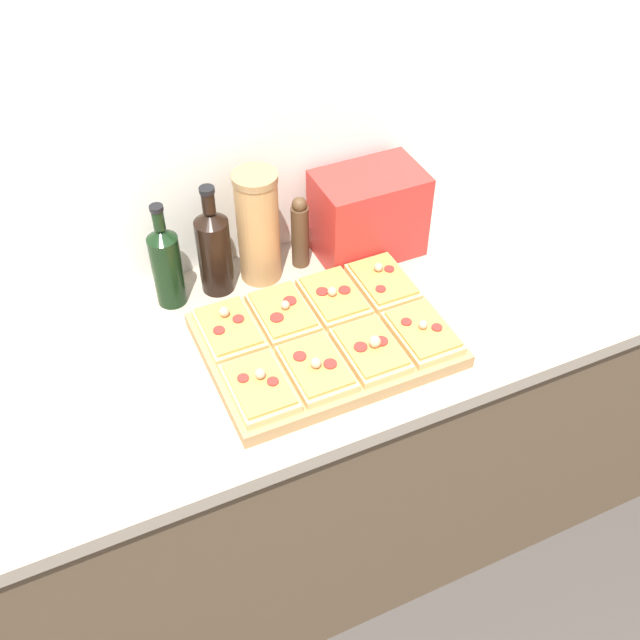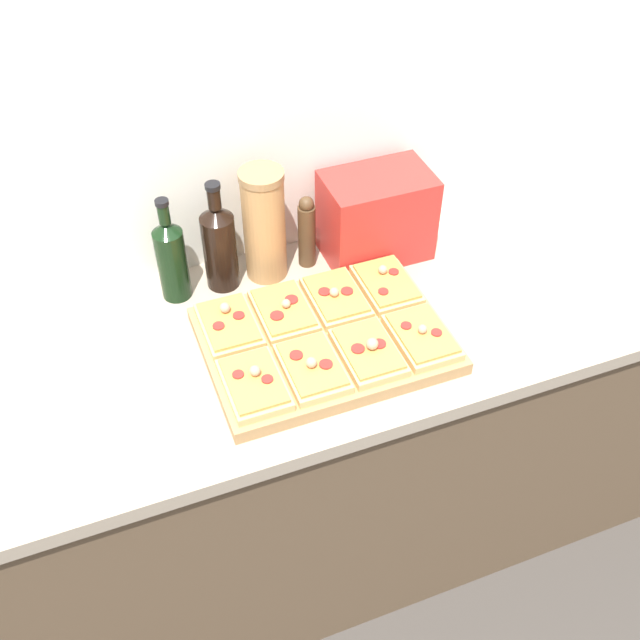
{
  "view_description": "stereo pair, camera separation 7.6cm",
  "coord_description": "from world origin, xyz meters",
  "px_view_note": "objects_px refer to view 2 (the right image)",
  "views": [
    {
      "loc": [
        -0.49,
        -0.83,
        2.16
      ],
      "look_at": [
        0.02,
        0.29,
        0.98
      ],
      "focal_mm": 42.0,
      "sensor_mm": 36.0,
      "label": 1
    },
    {
      "loc": [
        -0.42,
        -0.85,
        2.16
      ],
      "look_at": [
        0.02,
        0.29,
        0.98
      ],
      "focal_mm": 42.0,
      "sensor_mm": 36.0,
      "label": 2
    }
  ],
  "objects_px": {
    "grain_jar_tall": "(264,225)",
    "toaster_oven": "(376,216)",
    "cutting_board": "(325,340)",
    "wine_bottle": "(219,245)",
    "olive_oil_bottle": "(171,258)",
    "pepper_mill": "(307,232)"
  },
  "relations": [
    {
      "from": "wine_bottle",
      "to": "pepper_mill",
      "type": "bearing_deg",
      "value": 0.0
    },
    {
      "from": "pepper_mill",
      "to": "grain_jar_tall",
      "type": "bearing_deg",
      "value": -180.0
    },
    {
      "from": "wine_bottle",
      "to": "grain_jar_tall",
      "type": "xyz_separation_m",
      "value": [
        0.11,
        0.0,
        0.03
      ]
    },
    {
      "from": "olive_oil_bottle",
      "to": "pepper_mill",
      "type": "relative_size",
      "value": 1.38
    },
    {
      "from": "pepper_mill",
      "to": "olive_oil_bottle",
      "type": "bearing_deg",
      "value": 180.0
    },
    {
      "from": "grain_jar_tall",
      "to": "toaster_oven",
      "type": "distance_m",
      "value": 0.29
    },
    {
      "from": "wine_bottle",
      "to": "pepper_mill",
      "type": "xyz_separation_m",
      "value": [
        0.22,
        0.0,
        -0.02
      ]
    },
    {
      "from": "grain_jar_tall",
      "to": "toaster_oven",
      "type": "bearing_deg",
      "value": -3.85
    },
    {
      "from": "wine_bottle",
      "to": "toaster_oven",
      "type": "relative_size",
      "value": 1.01
    },
    {
      "from": "grain_jar_tall",
      "to": "wine_bottle",
      "type": "bearing_deg",
      "value": -180.0
    },
    {
      "from": "grain_jar_tall",
      "to": "toaster_oven",
      "type": "xyz_separation_m",
      "value": [
        0.29,
        -0.02,
        -0.03
      ]
    },
    {
      "from": "grain_jar_tall",
      "to": "pepper_mill",
      "type": "height_order",
      "value": "grain_jar_tall"
    },
    {
      "from": "cutting_board",
      "to": "olive_oil_bottle",
      "type": "bearing_deg",
      "value": 132.96
    },
    {
      "from": "olive_oil_bottle",
      "to": "toaster_oven",
      "type": "bearing_deg",
      "value": -2.14
    },
    {
      "from": "cutting_board",
      "to": "grain_jar_tall",
      "type": "height_order",
      "value": "grain_jar_tall"
    },
    {
      "from": "grain_jar_tall",
      "to": "pepper_mill",
      "type": "distance_m",
      "value": 0.12
    },
    {
      "from": "wine_bottle",
      "to": "olive_oil_bottle",
      "type": "bearing_deg",
      "value": 180.0
    },
    {
      "from": "cutting_board",
      "to": "olive_oil_bottle",
      "type": "xyz_separation_m",
      "value": [
        -0.27,
        0.29,
        0.1
      ]
    },
    {
      "from": "cutting_board",
      "to": "pepper_mill",
      "type": "distance_m",
      "value": 0.31
    },
    {
      "from": "wine_bottle",
      "to": "toaster_oven",
      "type": "xyz_separation_m",
      "value": [
        0.4,
        -0.02,
        -0.01
      ]
    },
    {
      "from": "cutting_board",
      "to": "wine_bottle",
      "type": "bearing_deg",
      "value": 118.0
    },
    {
      "from": "wine_bottle",
      "to": "toaster_oven",
      "type": "bearing_deg",
      "value": -2.77
    }
  ]
}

